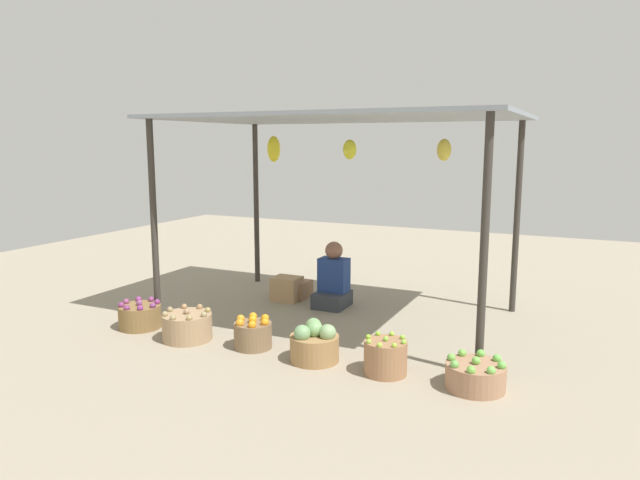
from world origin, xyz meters
name	(u,v)px	position (x,y,z in m)	size (l,w,h in m)	color
ground_plane	(340,316)	(0.00, 0.00, 0.00)	(14.00, 14.00, 0.00)	gray
market_stall_structure	(341,130)	(0.00, 0.01, 2.07)	(3.75, 2.37, 2.21)	#38332D
vendor_person	(333,282)	(-0.24, 0.33, 0.30)	(0.36, 0.44, 0.78)	#343942
basket_purple_onions	(140,316)	(-1.74, -1.29, 0.13)	(0.44, 0.44, 0.30)	olive
basket_potatoes	(187,326)	(-1.05, -1.38, 0.14)	(0.49, 0.49, 0.32)	#A3835E
basket_oranges	(253,334)	(-0.34, -1.30, 0.14)	(0.36, 0.36, 0.31)	#7E6346
basket_cabbages	(314,344)	(0.34, -1.35, 0.16)	(0.44, 0.44, 0.37)	#9D7547
basket_limes	(385,357)	(1.01, -1.37, 0.15)	(0.37, 0.37, 0.33)	#9B6E4B
basket_green_apples	(475,375)	(1.75, -1.35, 0.11)	(0.47, 0.47, 0.27)	#A37658
wooden_crate_near_vendor	(293,289)	(-0.87, 0.50, 0.10)	(0.40, 0.33, 0.21)	#9F7655
wooden_crate_stacked_rear	(287,289)	(-0.86, 0.32, 0.15)	(0.34, 0.28, 0.30)	tan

